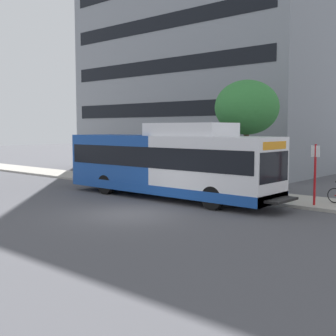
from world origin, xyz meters
The scene contains 6 objects.
ground_plane centered at (0.00, 8.00, 0.00)m, with size 120.00×120.00×0.00m, color #4C4C51.
sidewalk_curb centered at (7.00, 6.00, 0.07)m, with size 3.00×56.00×0.14m, color #A8A399.
transit_bus centered at (4.03, 1.54, 1.70)m, with size 2.58×12.25×3.65m.
bus_stop_sign_pole centered at (6.08, -4.99, 1.65)m, with size 0.10×0.36×2.60m.
street_tree_near_stop centered at (8.08, -0.38, 4.47)m, with size 3.34×3.34×5.77m.
lattice_comm_tower centered at (18.99, 26.36, 9.47)m, with size 1.10×1.10×28.52m.
Camera 1 is at (-12.12, -12.75, 3.41)m, focal length 47.65 mm.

